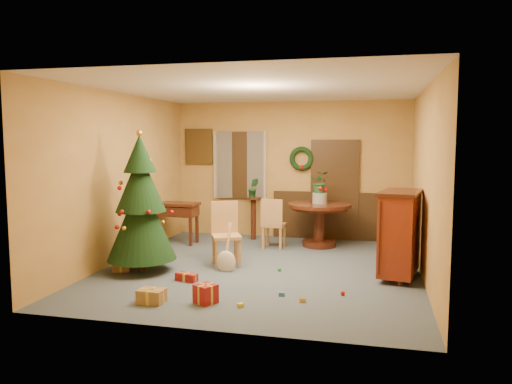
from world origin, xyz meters
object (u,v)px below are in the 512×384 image
(dining_table, at_px, (320,216))
(chair_near, at_px, (226,231))
(sideboard, at_px, (400,232))
(christmas_tree, at_px, (141,205))
(writing_desk, at_px, (175,213))

(dining_table, bearing_deg, chair_near, -127.18)
(dining_table, distance_m, sideboard, 2.46)
(chair_near, bearing_deg, sideboard, -3.70)
(chair_near, xyz_separation_m, christmas_tree, (-1.17, -0.73, 0.50))
(dining_table, xyz_separation_m, writing_desk, (-2.87, -0.39, 0.03))
(chair_near, relative_size, christmas_tree, 0.47)
(dining_table, distance_m, writing_desk, 2.90)
(writing_desk, bearing_deg, christmas_tree, -81.55)
(dining_table, height_order, chair_near, chair_near)
(chair_near, xyz_separation_m, sideboard, (2.81, -0.18, 0.15))
(dining_table, relative_size, writing_desk, 1.30)
(christmas_tree, distance_m, sideboard, 4.03)
(chair_near, distance_m, writing_desk, 2.07)
(writing_desk, height_order, sideboard, sideboard)
(chair_near, relative_size, writing_desk, 1.11)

